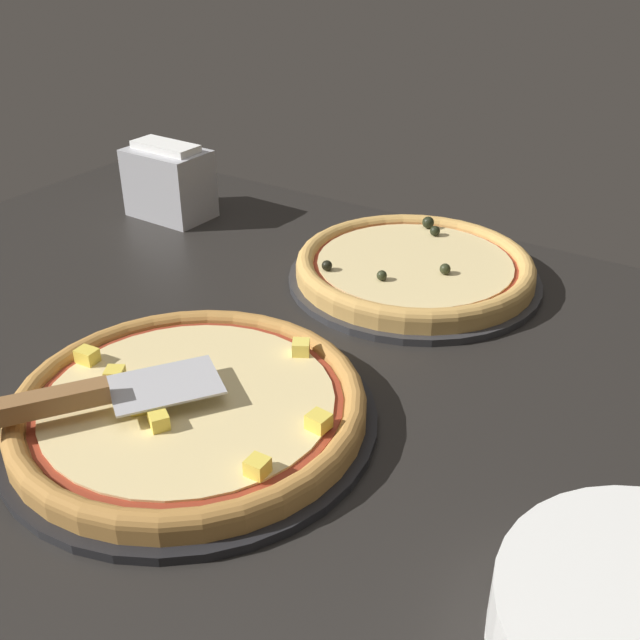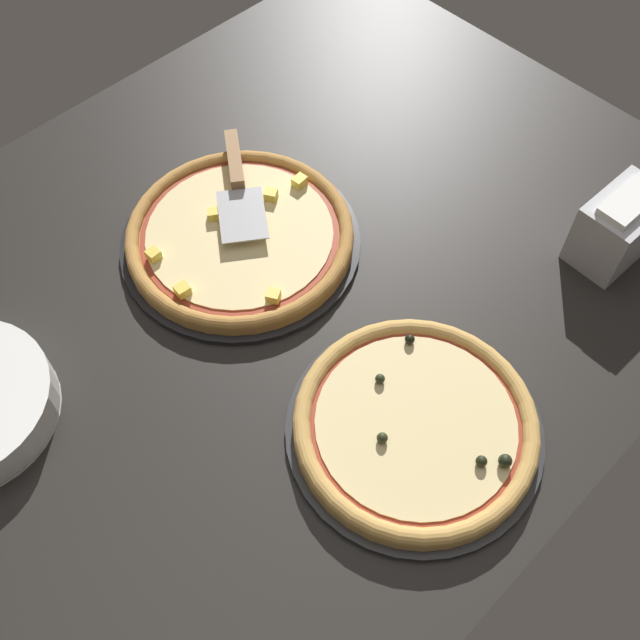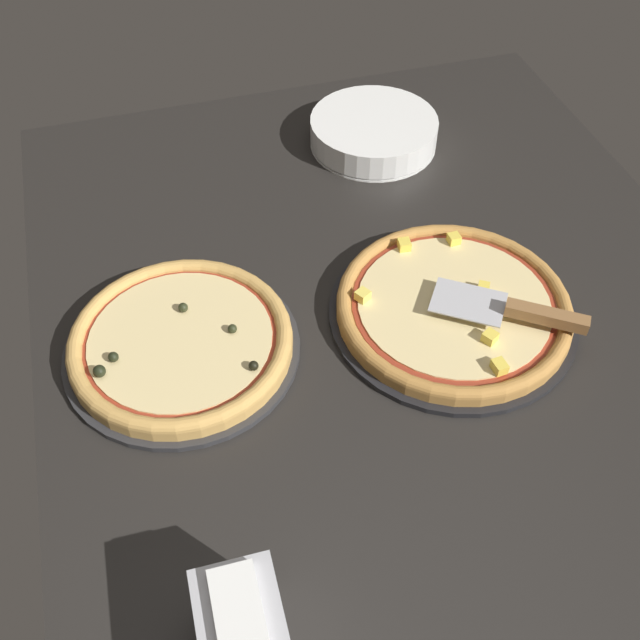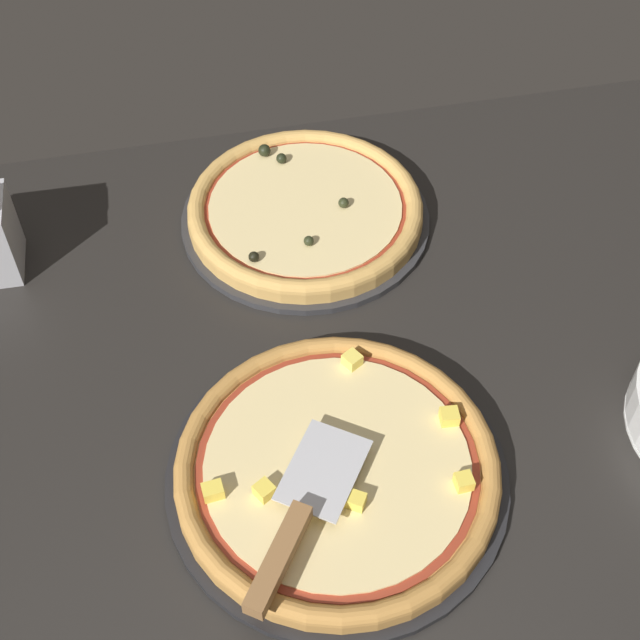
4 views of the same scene
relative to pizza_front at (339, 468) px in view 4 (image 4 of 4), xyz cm
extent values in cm
cube|color=black|center=(-0.16, 8.57, -4.14)|extent=(143.03, 110.30, 3.60)
cylinder|color=black|center=(-0.01, 0.00, -1.84)|extent=(38.74, 38.74, 1.00)
cylinder|color=#B77F3D|center=(-0.01, 0.00, -0.53)|extent=(36.42, 36.42, 1.63)
torus|color=#B77F3D|center=(-0.01, 0.00, 0.29)|extent=(36.42, 36.42, 2.24)
cylinder|color=maroon|center=(-0.01, 0.00, 0.36)|extent=(31.65, 31.65, 0.15)
cylinder|color=beige|center=(-0.01, 0.00, 0.49)|extent=(29.86, 29.86, 0.40)
cube|color=#F4D64C|center=(13.65, 3.08, 1.47)|extent=(2.23, 2.11, 1.56)
cube|color=#F4D64C|center=(-8.66, -1.89, 1.47)|extent=(2.62, 2.63, 1.56)
cube|color=#F4D64C|center=(-14.07, -0.82, 1.47)|extent=(2.40, 1.99, 1.56)
cube|color=#F9E05B|center=(4.65, 13.31, 1.47)|extent=(2.63, 2.65, 1.56)
cube|color=#F4D64C|center=(0.60, -5.07, 1.47)|extent=(2.80, 2.64, 1.56)
cube|color=#F4D64C|center=(-2.82, -4.20, 1.47)|extent=(2.61, 2.63, 1.56)
cube|color=#F4D64C|center=(12.67, -5.33, 1.47)|extent=(1.94, 1.95, 1.56)
cylinder|color=#2D2D30|center=(4.60, 41.73, -1.84)|extent=(35.42, 35.42, 1.00)
cylinder|color=tan|center=(4.60, 41.73, -0.44)|extent=(33.30, 33.30, 1.80)
torus|color=tan|center=(4.60, 41.73, 0.46)|extent=(33.30, 33.30, 2.44)
cylinder|color=maroon|center=(4.60, 41.73, 0.54)|extent=(28.94, 28.94, 0.15)
cylinder|color=beige|center=(4.60, 41.73, 0.66)|extent=(27.30, 27.30, 0.40)
sphere|color=black|center=(-4.17, 32.59, 1.58)|extent=(1.44, 1.44, 1.44)
sphere|color=black|center=(3.01, 51.47, 1.63)|extent=(1.53, 1.53, 1.53)
sphere|color=#282D19|center=(9.79, 40.30, 1.61)|extent=(1.49, 1.49, 1.49)
sphere|color=#282D19|center=(3.54, 34.02, 1.55)|extent=(1.39, 1.39, 1.39)
sphere|color=black|center=(0.85, 53.60, 1.78)|extent=(1.83, 1.83, 1.83)
cube|color=#B7B7BC|center=(-2.00, -1.26, 2.37)|extent=(12.30, 13.16, 0.24)
cube|color=olive|center=(-8.62, -10.70, 3.25)|extent=(8.77, 11.22, 2.00)
camera|label=1|loc=(44.96, -45.09, 45.28)|focal=42.00mm
camera|label=2|loc=(44.17, 63.89, 92.23)|focal=42.00mm
camera|label=3|loc=(-69.84, 42.13, 84.75)|focal=42.00mm
camera|label=4|loc=(-12.60, -49.31, 86.56)|focal=50.00mm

